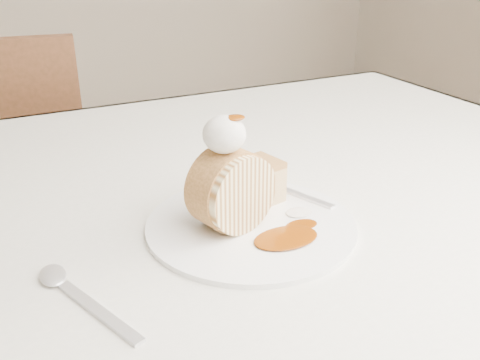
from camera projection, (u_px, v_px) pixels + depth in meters
name	position (u px, v px, depth m)	size (l,w,h in m)	color
table	(192.00, 239.00, 0.80)	(1.40, 0.90, 0.75)	beige
chair_far	(6.00, 183.00, 1.37)	(0.46, 0.46, 0.88)	brown
plate	(251.00, 225.00, 0.65)	(0.26, 0.26, 0.01)	white
roulade_slice	(232.00, 190.00, 0.62)	(0.09, 0.09, 0.05)	#FFEEB1
cake_chunk	(257.00, 184.00, 0.70)	(0.06, 0.05, 0.05)	#C6894B
whipped_cream	(224.00, 134.00, 0.60)	(0.05, 0.05, 0.04)	white
caramel_drizzle	(234.00, 113.00, 0.59)	(0.02, 0.02, 0.01)	#712F04
caramel_pool	(286.00, 238.00, 0.61)	(0.08, 0.05, 0.00)	#712F04
fork	(299.00, 195.00, 0.72)	(0.02, 0.15, 0.00)	silver
spoon	(99.00, 311.00, 0.50)	(0.02, 0.16, 0.00)	silver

